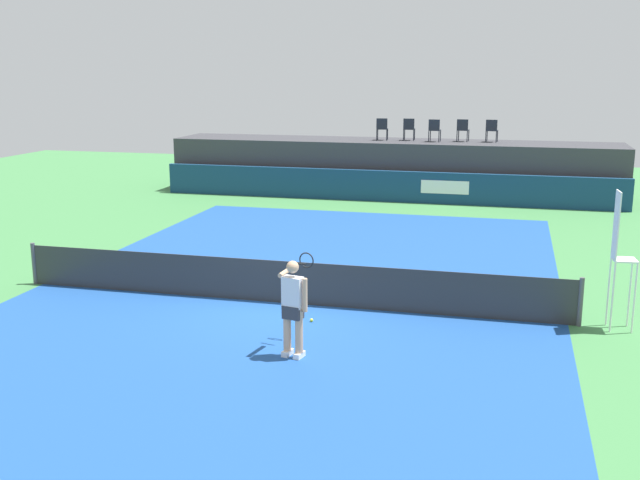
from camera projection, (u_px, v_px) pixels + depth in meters
ground_plane at (317, 269)px, 19.50m from camera, size 48.00×48.00×0.00m
court_inner at (283, 303)px, 16.67m from camera, size 12.00×22.00×0.00m
sponsor_wall at (385, 186)px, 29.29m from camera, size 18.00×0.22×1.20m
spectator_platform at (392, 168)px, 30.89m from camera, size 18.00×2.80×2.20m
spectator_chair_far_left at (382, 128)px, 30.62m from camera, size 0.47×0.47×0.89m
spectator_chair_left at (409, 128)px, 30.51m from camera, size 0.45×0.45×0.89m
spectator_chair_center at (435, 129)px, 29.97m from camera, size 0.46×0.46×0.89m
spectator_chair_right at (463, 129)px, 30.03m from camera, size 0.48×0.48×0.89m
spectator_chair_far_right at (492, 130)px, 29.81m from camera, size 0.48×0.48×0.89m
umpire_chair at (619, 251)px, 14.66m from camera, size 0.47×0.47×2.76m
tennis_net at (283, 282)px, 16.56m from camera, size 12.40×0.02×0.95m
net_post_near at (34, 263)px, 18.05m from camera, size 0.10×0.10×1.00m
net_post_far at (580, 302)px, 15.07m from camera, size 0.10×0.10×1.00m
tennis_player at (293, 305)px, 13.37m from camera, size 0.56×1.22×1.77m
tennis_ball at (312, 320)px, 15.41m from camera, size 0.07×0.07×0.07m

